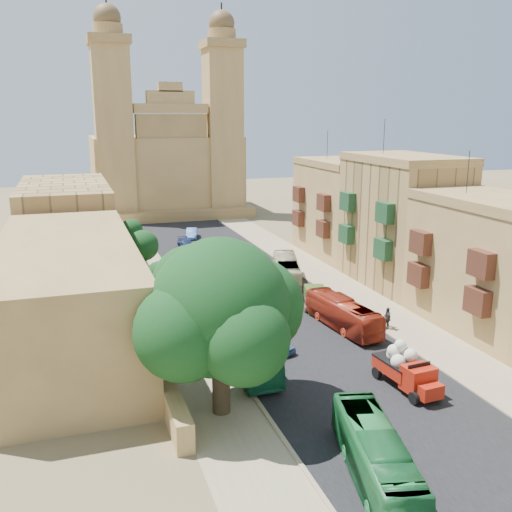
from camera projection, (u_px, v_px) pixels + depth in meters
ground at (391, 419)px, 34.34m from camera, size 260.00×260.00×0.00m
road_surface at (244, 283)px, 61.99m from camera, size 14.00×140.00×0.01m
sidewalk_east at (324, 276)px, 64.88m from camera, size 5.00×140.00×0.01m
sidewalk_west at (157, 291)px, 59.10m from camera, size 5.00×140.00×0.01m
kerb_east at (304, 277)px, 64.11m from camera, size 0.25×140.00×0.12m
kerb_west at (181, 289)px, 59.85m from camera, size 0.25×140.00×0.12m
townhouse_b at (491, 263)px, 47.97m from camera, size 9.00×14.00×14.90m
townhouse_c at (401, 220)px, 60.58m from camera, size 9.00×14.00×17.40m
townhouse_d at (342, 208)px, 73.66m from camera, size 9.00×14.00×15.90m
west_wall at (139, 318)px, 48.76m from camera, size 1.00×40.00×1.80m
west_building_low at (69, 294)px, 44.45m from camera, size 10.00×28.00×8.40m
west_building_mid at (66, 225)px, 68.23m from camera, size 10.00×22.00×10.00m
church at (166, 162)px, 104.53m from camera, size 28.00×22.50×36.30m
ficus_tree at (221, 312)px, 33.62m from camera, size 10.96×10.08×10.96m
street_tree_a at (186, 316)px, 41.51m from camera, size 3.42×3.42×5.26m
street_tree_b at (160, 278)px, 52.66m from camera, size 3.08×3.08×4.73m
street_tree_c at (143, 246)px, 63.62m from camera, size 3.50×3.50×5.38m
street_tree_d at (131, 230)px, 74.81m from camera, size 3.00×3.00×4.61m
red_truck at (407, 369)px, 37.85m from camera, size 2.56×5.55×3.15m
olive_pickup at (316, 299)px, 53.78m from camera, size 3.03×4.66×1.78m
bus_green_south at (376, 457)px, 28.14m from camera, size 4.50×10.06×2.73m
bus_green_north at (242, 346)px, 41.26m from camera, size 2.64×10.73×2.98m
bus_red_east at (343, 314)px, 48.61m from camera, size 3.12×9.51×2.60m
bus_cream_east at (287, 271)px, 61.53m from camera, size 5.33×10.52×2.86m
car_blue_a at (275, 343)px, 44.10m from camera, size 2.82×3.93×1.24m
car_white_a at (242, 280)px, 61.00m from camera, size 2.39×3.70×1.15m
car_cream at (316, 300)px, 54.36m from camera, size 3.87×5.30×1.34m
car_dkblue at (186, 243)px, 78.59m from camera, size 2.04×4.39×1.24m
car_white_b at (226, 252)px, 73.38m from camera, size 2.40×4.18×1.34m
car_blue_b at (192, 233)px, 84.81m from camera, size 2.57×4.60×1.44m
pedestrian_a at (387, 318)px, 49.10m from camera, size 0.56×0.38×1.51m
pedestrian_c at (388, 318)px, 48.55m from camera, size 0.63×1.19×1.93m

